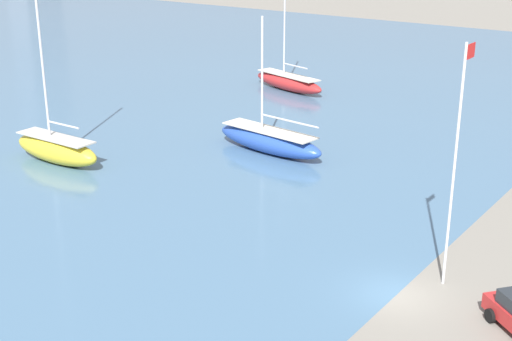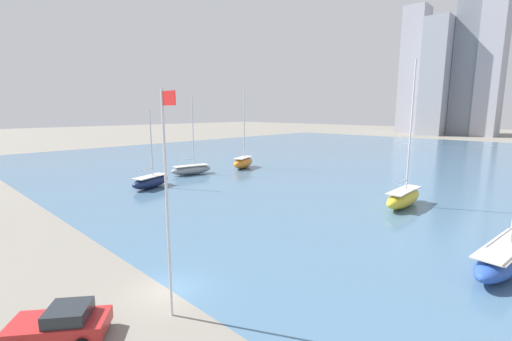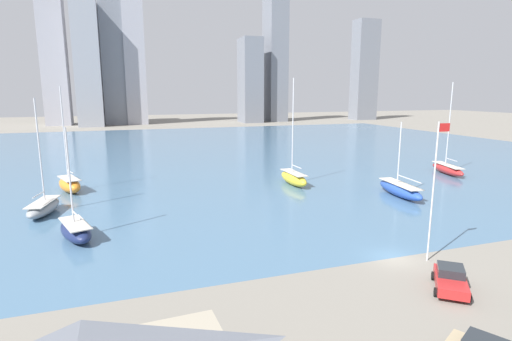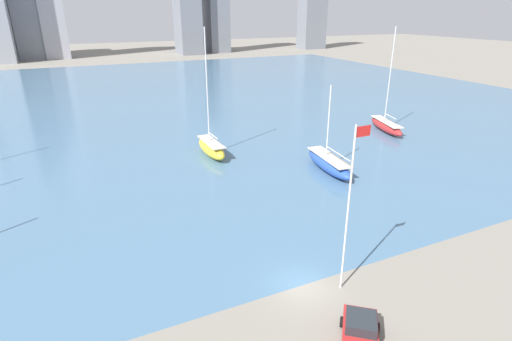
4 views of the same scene
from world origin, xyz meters
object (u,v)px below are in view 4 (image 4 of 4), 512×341
flag_pole (349,206)px  parked_pickup_red (360,334)px  sailboat_blue (329,163)px  sailboat_yellow (211,148)px  sailboat_red (386,125)px

flag_pole → parked_pickup_red: (-2.25, -4.87, -5.81)m
sailboat_blue → sailboat_yellow: sailboat_yellow is taller
flag_pole → parked_pickup_red: size_ratio=2.53×
sailboat_red → parked_pickup_red: bearing=-118.3°
sailboat_red → parked_pickup_red: (-33.43, -35.04, -0.15)m
sailboat_yellow → sailboat_red: sailboat_yellow is taller
sailboat_blue → sailboat_red: 21.68m
sailboat_yellow → parked_pickup_red: (-3.06, -35.95, -0.33)m
sailboat_blue → sailboat_yellow: size_ratio=0.63×
sailboat_yellow → sailboat_red: (30.37, -0.91, -0.18)m
flag_pole → sailboat_red: sailboat_red is taller
sailboat_yellow → sailboat_red: size_ratio=1.02×
sailboat_yellow → sailboat_red: bearing=-2.6°
sailboat_blue → sailboat_red: bearing=36.0°
flag_pole → sailboat_blue: size_ratio=1.16×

